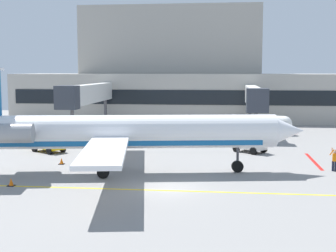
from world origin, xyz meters
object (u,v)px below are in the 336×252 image
belt_loader (46,142)px  fuel_tank (258,123)px  marshaller (335,160)px  pushback_tractor (252,144)px  regional_jet (114,132)px

belt_loader → fuel_tank: fuel_tank is taller
belt_loader → marshaller: size_ratio=2.01×
pushback_tractor → fuel_tank: 14.31m
pushback_tractor → regional_jet: bearing=-135.5°
regional_jet → belt_loader: size_ratio=7.77×
pushback_tractor → fuel_tank: bearing=84.4°
marshaller → fuel_tank: bearing=101.5°
marshaller → belt_loader: bearing=166.3°
pushback_tractor → marshaller: 9.89m
pushback_tractor → fuel_tank: fuel_tank is taller
fuel_tank → regional_jet: bearing=-116.3°
belt_loader → regional_jet: bearing=-45.7°
pushback_tractor → marshaller: marshaller is taller
pushback_tractor → belt_loader: 19.85m
fuel_tank → marshaller: 22.63m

